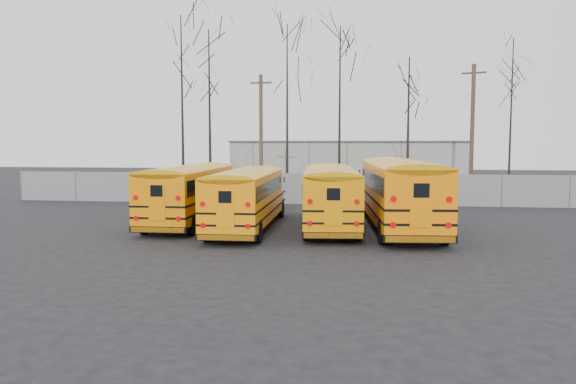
# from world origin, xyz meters

# --- Properties ---
(ground) EXTENTS (120.00, 120.00, 0.00)m
(ground) POSITION_xyz_m (0.00, 0.00, 0.00)
(ground) COLOR black
(ground) RESTS_ON ground
(fence) EXTENTS (40.00, 0.04, 2.00)m
(fence) POSITION_xyz_m (0.00, 12.00, 1.00)
(fence) COLOR gray
(fence) RESTS_ON ground
(distant_building) EXTENTS (22.00, 8.00, 4.00)m
(distant_building) POSITION_xyz_m (2.00, 32.00, 2.00)
(distant_building) COLOR #9E9D99
(distant_building) RESTS_ON ground
(bus_a) EXTENTS (2.44, 10.51, 2.94)m
(bus_a) POSITION_xyz_m (-4.97, 2.59, 1.72)
(bus_a) COLOR black
(bus_a) RESTS_ON ground
(bus_b) EXTENTS (2.53, 10.17, 2.83)m
(bus_b) POSITION_xyz_m (-1.84, 1.00, 1.66)
(bus_b) COLOR black
(bus_b) RESTS_ON ground
(bus_c) EXTENTS (3.24, 10.61, 2.93)m
(bus_c) POSITION_xyz_m (1.90, 2.06, 1.71)
(bus_c) COLOR black
(bus_c) RESTS_ON ground
(bus_d) EXTENTS (3.62, 11.87, 3.27)m
(bus_d) POSITION_xyz_m (5.08, 1.91, 1.92)
(bus_d) COLOR black
(bus_d) RESTS_ON ground
(utility_pole_left) EXTENTS (1.58, 0.28, 8.86)m
(utility_pole_left) POSITION_xyz_m (-3.91, 16.41, 4.55)
(utility_pole_left) COLOR #4E3E2C
(utility_pole_left) RESTS_ON ground
(utility_pole_right) EXTENTS (1.64, 0.73, 9.60)m
(utility_pole_right) POSITION_xyz_m (11.31, 18.28, 4.93)
(utility_pole_right) COLOR #4A372A
(utility_pole_right) RESTS_ON ground
(tree_0) EXTENTS (0.26, 0.26, 12.99)m
(tree_0) POSITION_xyz_m (-9.46, 15.36, 6.49)
(tree_0) COLOR black
(tree_0) RESTS_ON ground
(tree_1) EXTENTS (0.26, 0.26, 11.75)m
(tree_1) POSITION_xyz_m (-7.15, 14.31, 5.87)
(tree_1) COLOR black
(tree_1) RESTS_ON ground
(tree_2) EXTENTS (0.26, 0.26, 12.14)m
(tree_2) POSITION_xyz_m (-1.84, 15.30, 6.07)
(tree_2) COLOR black
(tree_2) RESTS_ON ground
(tree_3) EXTENTS (0.26, 0.26, 12.41)m
(tree_3) POSITION_xyz_m (1.74, 17.57, 6.20)
(tree_3) COLOR black
(tree_3) RESTS_ON ground
(tree_4) EXTENTS (0.26, 0.26, 9.96)m
(tree_4) POSITION_xyz_m (6.61, 16.70, 4.98)
(tree_4) COLOR black
(tree_4) RESTS_ON ground
(tree_5) EXTENTS (0.26, 0.26, 11.02)m
(tree_5) POSITION_xyz_m (13.44, 16.20, 5.51)
(tree_5) COLOR black
(tree_5) RESTS_ON ground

